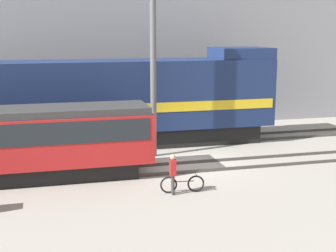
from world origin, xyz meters
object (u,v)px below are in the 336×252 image
(bicycle, at_px, (182,184))
(freight_locomotive, at_px, (111,102))
(streetcar, at_px, (20,140))
(person, at_px, (173,171))
(utility_pole_left, at_px, (153,67))

(bicycle, bearing_deg, freight_locomotive, 101.77)
(streetcar, distance_m, person, 6.51)
(person, relative_size, utility_pole_left, 0.18)
(bicycle, xyz_separation_m, utility_pole_left, (0.11, 5.53, 4.10))
(freight_locomotive, xyz_separation_m, person, (1.26, -8.12, -1.49))
(utility_pole_left, bearing_deg, person, -95.20)
(freight_locomotive, bearing_deg, bicycle, -78.23)
(bicycle, bearing_deg, person, -165.63)
(freight_locomotive, relative_size, utility_pole_left, 2.02)
(streetcar, height_order, person, streetcar)
(freight_locomotive, distance_m, utility_pole_left, 3.66)
(streetcar, height_order, utility_pole_left, utility_pole_left)
(streetcar, relative_size, bicycle, 6.26)
(streetcar, xyz_separation_m, bicycle, (6.06, -3.04, -1.40))
(freight_locomotive, distance_m, bicycle, 8.45)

